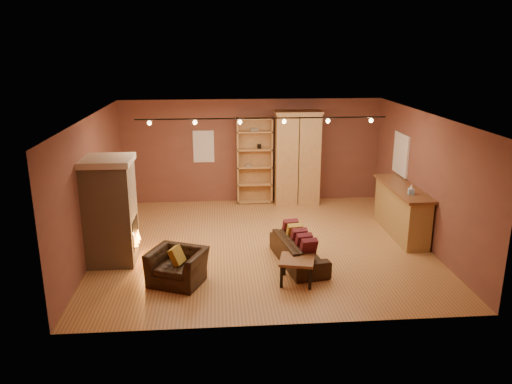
{
  "coord_description": "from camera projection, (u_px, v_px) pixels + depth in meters",
  "views": [
    {
      "loc": [
        -0.95,
        -10.04,
        4.16
      ],
      "look_at": [
        -0.13,
        0.2,
        1.14
      ],
      "focal_mm": 35.0,
      "sensor_mm": 36.0,
      "label": 1
    }
  ],
  "objects": [
    {
      "name": "loveseat",
      "position": [
        299.0,
        246.0,
        9.83
      ],
      "size": [
        0.81,
        1.83,
        0.75
      ],
      "rotation": [
        0.0,
        0.0,
        1.74
      ],
      "color": "black",
      "rests_on": "floor"
    },
    {
      "name": "tissue_box",
      "position": [
        411.0,
        190.0,
        10.57
      ],
      "size": [
        0.13,
        0.13,
        0.21
      ],
      "rotation": [
        0.0,
        0.0,
        -0.2
      ],
      "color": "#87AFD9",
      "rests_on": "bar_counter"
    },
    {
      "name": "armchair",
      "position": [
        177.0,
        261.0,
        9.01
      ],
      "size": [
        1.12,
        0.94,
        0.83
      ],
      "rotation": [
        0.0,
        0.0,
        -0.4
      ],
      "color": "black",
      "rests_on": "floor"
    },
    {
      "name": "coffee_table",
      "position": [
        297.0,
        262.0,
        9.02
      ],
      "size": [
        0.73,
        0.73,
        0.46
      ],
      "rotation": [
        0.0,
        0.0,
        -0.23
      ],
      "color": "brown",
      "rests_on": "floor"
    },
    {
      "name": "bar_counter",
      "position": [
        401.0,
        210.0,
        11.31
      ],
      "size": [
        0.63,
        2.35,
        1.12
      ],
      "color": "tan",
      "rests_on": "floor"
    },
    {
      "name": "armoire",
      "position": [
        297.0,
        158.0,
        13.38
      ],
      "size": [
        1.24,
        0.7,
        2.52
      ],
      "color": "tan",
      "rests_on": "floor"
    },
    {
      "name": "track_rail",
      "position": [
        262.0,
        120.0,
        10.28
      ],
      "size": [
        5.2,
        0.09,
        0.13
      ],
      "color": "black",
      "rests_on": "ceiling"
    },
    {
      "name": "bookcase",
      "position": [
        254.0,
        160.0,
        13.5
      ],
      "size": [
        0.96,
        0.37,
        2.34
      ],
      "color": "tan",
      "rests_on": "floor"
    },
    {
      "name": "back_window",
      "position": [
        204.0,
        147.0,
        13.39
      ],
      "size": [
        0.56,
        0.04,
        0.86
      ],
      "primitive_type": "cube",
      "color": "white",
      "rests_on": "back_wall"
    },
    {
      "name": "ceiling",
      "position": [
        263.0,
        116.0,
        10.05
      ],
      "size": [
        7.0,
        7.0,
        0.0
      ],
      "primitive_type": "plane",
      "rotation": [
        3.14,
        0.0,
        0.0
      ],
      "color": "brown",
      "rests_on": "back_wall"
    },
    {
      "name": "right_wall",
      "position": [
        425.0,
        179.0,
        10.72
      ],
      "size": [
        0.02,
        6.5,
        2.8
      ],
      "primitive_type": "cube",
      "color": "brown",
      "rests_on": "floor"
    },
    {
      "name": "floor",
      "position": [
        263.0,
        245.0,
        10.84
      ],
      "size": [
        7.0,
        7.0,
        0.0
      ],
      "primitive_type": "plane",
      "color": "#A56C3A",
      "rests_on": "ground"
    },
    {
      "name": "left_wall",
      "position": [
        92.0,
        186.0,
        10.18
      ],
      "size": [
        0.02,
        6.5,
        2.8
      ],
      "primitive_type": "cube",
      "color": "brown",
      "rests_on": "floor"
    },
    {
      "name": "back_wall",
      "position": [
        252.0,
        151.0,
        13.56
      ],
      "size": [
        7.0,
        0.02,
        2.8
      ],
      "primitive_type": "cube",
      "color": "brown",
      "rests_on": "floor"
    },
    {
      "name": "fireplace",
      "position": [
        111.0,
        211.0,
        9.74
      ],
      "size": [
        1.01,
        0.98,
        2.12
      ],
      "color": "tan",
      "rests_on": "floor"
    },
    {
      "name": "right_window",
      "position": [
        401.0,
        154.0,
        11.98
      ],
      "size": [
        0.05,
        0.9,
        1.0
      ],
      "primitive_type": "cube",
      "color": "white",
      "rests_on": "right_wall"
    }
  ]
}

